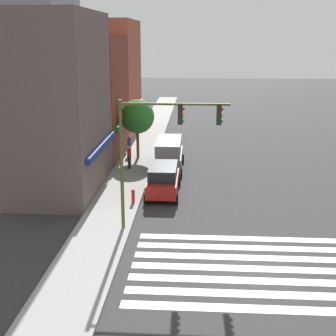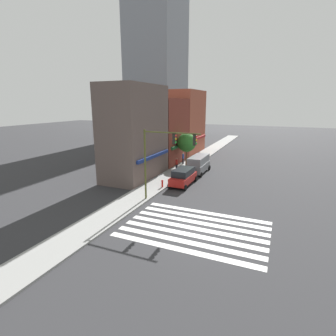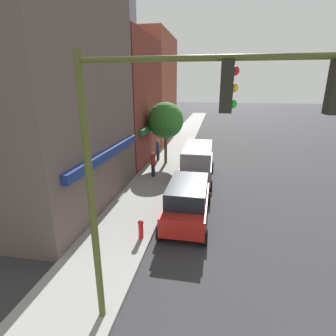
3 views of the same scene
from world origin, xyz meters
The scene contains 8 objects.
storefront_row centered at (20.25, 11.50, 5.59)m, with size 28.57×5.30×11.67m.
traffic_signal centered at (3.96, 4.47, 5.06)m, with size 0.32×5.57×6.99m.
suv_red centered at (10.05, 4.70, 1.03)m, with size 4.71×2.12×1.94m.
van_grey centered at (16.08, 4.70, 1.29)m, with size 5.02×2.22×2.34m.
pedestrian_red_jacket centered at (15.57, 7.74, 1.07)m, with size 0.32×0.32×1.77m.
pedestrian_blue_shirt centered at (19.83, 8.34, 1.07)m, with size 0.32×0.32×1.77m.
fire_hydrant centered at (7.86, 6.40, 0.61)m, with size 0.24×0.24×0.84m.
street_tree centered at (18.97, 7.50, 3.63)m, with size 2.82×2.82×4.91m.
Camera 3 is at (-1.38, 3.53, 6.31)m, focal length 28.00 mm.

